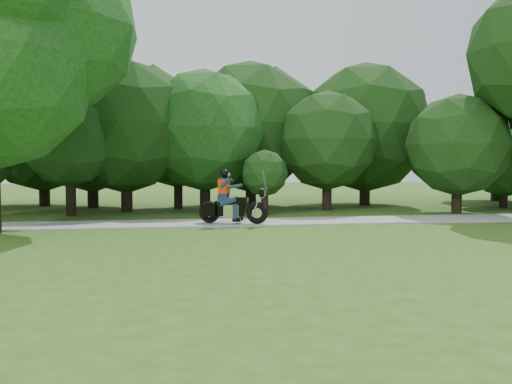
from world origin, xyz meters
name	(u,v)px	position (x,y,z in m)	size (l,w,h in m)	color
ground	(435,267)	(0.00, 0.00, 0.00)	(100.00, 100.00, 0.00)	#315719
walkway	(321,221)	(0.00, 8.00, 0.03)	(60.00, 2.20, 0.06)	gray
tree_line	(287,133)	(0.19, 14.46, 3.57)	(39.83, 12.02, 7.20)	black
touring_motorcycle	(229,204)	(-3.34, 7.49, 0.72)	(2.31, 1.28, 1.81)	black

